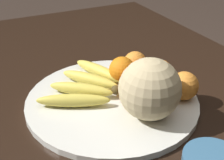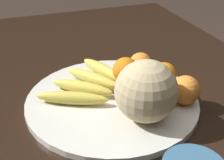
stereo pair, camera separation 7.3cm
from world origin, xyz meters
name	(u,v)px [view 2 (the right image)]	position (x,y,z in m)	size (l,w,h in m)	color
kitchen_table	(134,139)	(0.00, 0.00, 0.63)	(1.62, 0.92, 0.71)	black
fruit_bowl	(112,100)	(0.05, 0.04, 0.72)	(0.42, 0.42, 0.02)	silver
melon	(146,91)	(-0.05, 0.00, 0.80)	(0.14, 0.14, 0.14)	#C6B284
banana_bunch	(89,83)	(0.11, 0.08, 0.74)	(0.24, 0.24, 0.03)	#473819
orange_front_left	(160,86)	(0.02, -0.07, 0.76)	(0.06, 0.06, 0.06)	orange
orange_front_right	(126,70)	(0.11, -0.02, 0.76)	(0.07, 0.07, 0.07)	orange
orange_mid_center	(164,75)	(0.06, -0.10, 0.76)	(0.06, 0.06, 0.06)	orange
orange_back_left	(141,64)	(0.14, -0.07, 0.76)	(0.06, 0.06, 0.06)	orange
orange_back_right	(133,86)	(0.04, -0.01, 0.76)	(0.06, 0.06, 0.06)	orange
orange_top_small	(185,90)	(-0.03, -0.11, 0.76)	(0.07, 0.07, 0.07)	orange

